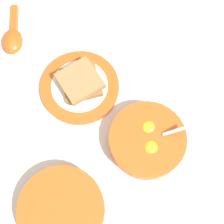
% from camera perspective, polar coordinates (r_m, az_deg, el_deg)
% --- Properties ---
extents(ground_plane, '(3.00, 3.00, 0.00)m').
position_cam_1_polar(ground_plane, '(0.77, -8.81, -3.03)').
color(ground_plane, beige).
extents(egg_bowl, '(0.18, 0.18, 0.07)m').
position_cam_1_polar(egg_bowl, '(0.74, 6.43, -5.13)').
color(egg_bowl, '#DB5119').
rests_on(egg_bowl, ground_plane).
extents(toast_plate, '(0.20, 0.20, 0.01)m').
position_cam_1_polar(toast_plate, '(0.80, -5.91, 4.61)').
color(toast_plate, '#DB5119').
rests_on(toast_plate, ground_plane).
extents(toast_sandwich, '(0.12, 0.12, 0.03)m').
position_cam_1_polar(toast_sandwich, '(0.78, -5.80, 5.55)').
color(toast_sandwich, brown).
rests_on(toast_sandwich, toast_plate).
extents(soup_spoon, '(0.06, 0.16, 0.03)m').
position_cam_1_polar(soup_spoon, '(0.89, -17.70, 12.77)').
color(soup_spoon, '#DB5119').
rests_on(soup_spoon, ground_plane).
extents(congee_bowl, '(0.19, 0.19, 0.05)m').
position_cam_1_polar(congee_bowl, '(0.72, -9.17, -17.22)').
color(congee_bowl, '#DB5119').
rests_on(congee_bowl, ground_plane).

